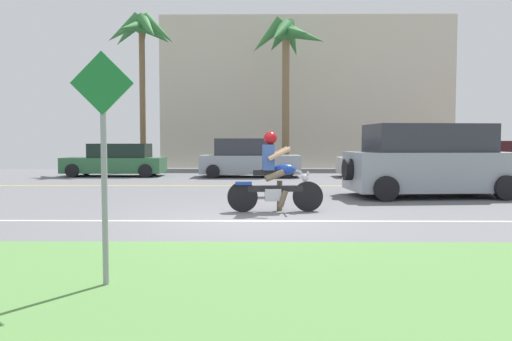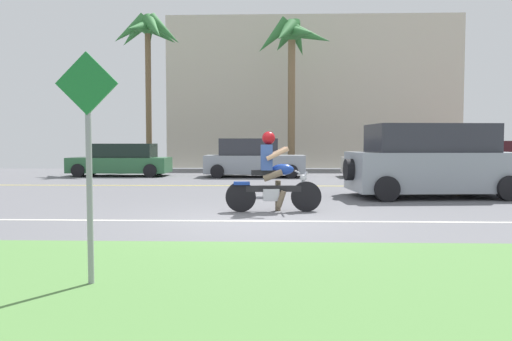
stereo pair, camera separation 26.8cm
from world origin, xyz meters
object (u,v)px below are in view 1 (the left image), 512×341
motorcyclist (274,178)px  parked_car_0 (116,161)px  parked_car_1 (249,159)px  palm_tree_1 (286,43)px  parked_car_2 (390,161)px  street_sign (103,146)px  palm_tree_0 (141,36)px  parked_car_3 (496,159)px  suv_nearby (429,162)px

motorcyclist → parked_car_0: motorcyclist is taller
parked_car_0 → parked_car_1: parked_car_1 is taller
palm_tree_1 → parked_car_1: bearing=-112.3°
parked_car_1 → parked_car_2: 6.01m
street_sign → palm_tree_0: bearing=102.4°
parked_car_3 → palm_tree_1: (-9.57, 2.46, 5.76)m
parked_car_1 → motorcyclist: bearing=-85.5°
motorcyclist → parked_car_1: 10.61m
parked_car_2 → palm_tree_0: size_ratio=0.54×
motorcyclist → street_sign: street_sign is taller
motorcyclist → parked_car_0: bearing=121.1°
parked_car_2 → parked_car_3: bearing=19.0°
parked_car_1 → street_sign: bearing=-93.5°
motorcyclist → suv_nearby: 5.22m
suv_nearby → street_sign: size_ratio=1.96×
street_sign → parked_car_1: bearing=86.5°
parked_car_0 → parked_car_1: size_ratio=1.02×
motorcyclist → street_sign: 5.98m
parked_car_3 → palm_tree_0: 17.68m
parked_car_2 → suv_nearby: bearing=-96.8°
parked_car_0 → parked_car_3: 17.18m
suv_nearby → parked_car_0: (-10.84, 7.91, -0.28)m
motorcyclist → palm_tree_0: bearing=113.9°
parked_car_0 → motorcyclist: bearing=-58.9°
parked_car_2 → parked_car_3: parked_car_3 is taller
suv_nearby → parked_car_3: suv_nearby is taller
motorcyclist → palm_tree_1: (0.96, 14.92, 5.75)m
palm_tree_1 → suv_nearby: bearing=-74.5°
parked_car_1 → street_sign: size_ratio=1.77×
suv_nearby → parked_car_0: suv_nearby is taller
palm_tree_0 → motorcyclist: bearing=-66.1°
parked_car_3 → palm_tree_1: size_ratio=0.55×
palm_tree_0 → parked_car_0: bearing=-99.7°
parked_car_1 → palm_tree_1: bearing=67.7°
parked_car_1 → palm_tree_0: 8.48m
palm_tree_1 → motorcyclist: bearing=-93.7°
parked_car_1 → parked_car_2: bearing=0.4°
motorcyclist → suv_nearby: suv_nearby is taller
suv_nearby → palm_tree_1: (-3.31, 11.92, 5.52)m
parked_car_0 → parked_car_1: 5.76m
parked_car_3 → street_sign: (-12.36, -18.11, 0.73)m
motorcyclist → parked_car_2: bearing=64.0°
parked_car_3 → parked_car_1: bearing=-170.6°
parked_car_2 → palm_tree_0: palm_tree_0 is taller
parked_car_1 → street_sign: street_sign is taller
parked_car_0 → parked_car_3: (17.11, 1.54, 0.05)m
parked_car_2 → motorcyclist: bearing=-116.0°
suv_nearby → parked_car_3: size_ratio=1.08×
motorcyclist → parked_car_3: (10.53, 12.46, -0.00)m
parked_car_3 → street_sign: street_sign is taller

